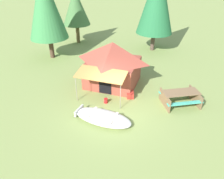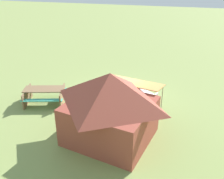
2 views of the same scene
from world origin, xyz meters
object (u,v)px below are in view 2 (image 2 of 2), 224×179
(beached_rowboat, at_px, (131,92))
(fuel_can, at_px, (126,107))
(picnic_table, at_px, (45,94))
(cooler_box, at_px, (94,111))
(canvas_cabin_tent, at_px, (110,106))

(beached_rowboat, bearing_deg, fuel_can, 94.04)
(picnic_table, distance_m, cooler_box, 2.78)
(beached_rowboat, distance_m, cooler_box, 2.67)
(cooler_box, bearing_deg, beached_rowboat, -116.53)
(canvas_cabin_tent, height_order, cooler_box, canvas_cabin_tent)
(fuel_can, bearing_deg, cooler_box, 31.97)
(picnic_table, relative_size, cooler_box, 4.12)
(canvas_cabin_tent, bearing_deg, picnic_table, -24.45)
(picnic_table, xyz_separation_m, fuel_can, (-4.05, -0.49, -0.35))
(beached_rowboat, height_order, cooler_box, beached_rowboat)
(cooler_box, distance_m, fuel_can, 1.54)
(fuel_can, bearing_deg, picnic_table, 6.84)
(canvas_cabin_tent, bearing_deg, beached_rowboat, -89.15)
(fuel_can, bearing_deg, beached_rowboat, -85.96)
(beached_rowboat, relative_size, canvas_cabin_tent, 0.69)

